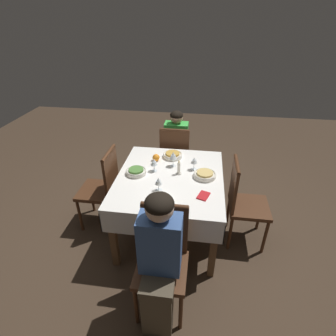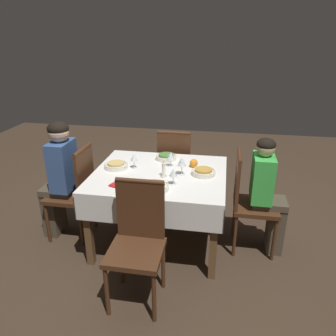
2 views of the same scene
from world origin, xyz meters
The scene contains 19 objects.
ground_plane centered at (0.00, 0.00, 0.00)m, with size 8.00×8.00×0.00m, color #3D2D21.
dining_table centered at (0.00, 0.00, 0.64)m, with size 1.21×1.06×0.73m.
chair_east centered at (0.82, 0.05, 0.52)m, with size 0.40×0.40×0.95m.
chair_west centered at (-0.82, -0.04, 0.52)m, with size 0.40×0.40×0.95m.
chair_south centered at (-0.03, -0.74, 0.52)m, with size 0.40×0.40×0.95m.
chair_north centered at (0.02, 0.74, 0.52)m, with size 0.40×0.40×0.95m.
person_adult_denim centered at (0.97, 0.05, 0.67)m, with size 0.34×0.30×1.18m.
person_child_green centered at (-0.98, -0.04, 0.60)m, with size 0.33×0.30×1.10m.
bowl_east centered at (0.43, -0.04, 0.76)m, with size 0.22×0.22×0.06m.
wine_glass_east centered at (0.26, -0.07, 0.83)m, with size 0.07×0.07×0.14m.
bowl_west centered at (-0.40, -0.02, 0.76)m, with size 0.22×0.22×0.06m.
wine_glass_west centered at (-0.21, 0.01, 0.85)m, with size 0.08×0.08×0.17m.
bowl_south centered at (0.00, -0.35, 0.76)m, with size 0.21×0.21×0.06m.
wine_glass_south centered at (-0.08, -0.18, 0.83)m, with size 0.07×0.07×0.14m.
bowl_north centered at (-0.04, 0.34, 0.76)m, with size 0.22×0.22×0.06m.
wine_glass_north centered at (-0.17, 0.23, 0.83)m, with size 0.07×0.07×0.14m.
candle_centerpiece centered at (-0.06, 0.08, 0.79)m, with size 0.06×0.06×0.16m.
orange_fruit centered at (-0.30, -0.20, 0.77)m, with size 0.08×0.08×0.08m, color orange.
napkin_red_folded centered at (0.29, 0.34, 0.74)m, with size 0.15×0.13×0.01m.
Camera 1 is at (2.19, 0.28, 2.16)m, focal length 28.00 mm.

